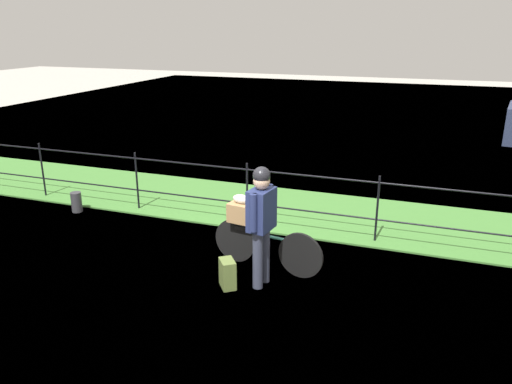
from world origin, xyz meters
name	(u,v)px	position (x,y,z in m)	size (l,w,h in m)	color
ground_plane	(194,278)	(0.00, 0.00, 0.00)	(60.00, 60.00, 0.00)	#B2ADA3
grass_strip	(264,207)	(0.00, 3.07, 0.01)	(27.00, 2.40, 0.03)	#478438
harbor_water	(345,126)	(0.00, 11.87, 0.00)	(30.00, 30.00, 0.00)	#60849E
iron_fence	(247,189)	(0.00, 2.13, 0.67)	(18.04, 0.04, 1.14)	black
bicycle_main	(266,246)	(0.86, 0.63, 0.35)	(1.72, 0.32, 0.67)	black
wooden_crate	(242,212)	(0.47, 0.69, 0.81)	(0.36, 0.28, 0.28)	#A87F51
terrier_dog	(243,199)	(0.49, 0.69, 1.02)	(0.32, 0.18, 0.18)	silver
cyclist_person	(261,216)	(0.96, 0.16, 1.00)	(0.32, 0.53, 1.68)	#383D51
backpack_on_paving	(228,274)	(0.55, -0.07, 0.20)	(0.28, 0.18, 0.40)	olive
mooring_bollard	(77,202)	(-3.30, 1.63, 0.19)	(0.20, 0.20, 0.39)	#38383D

